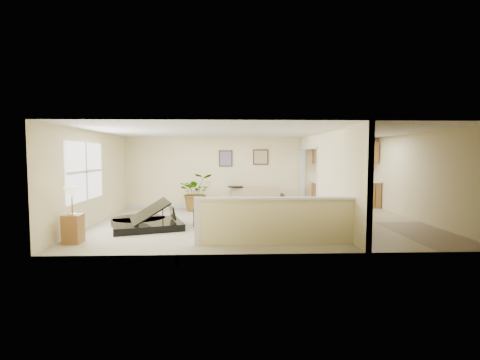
{
  "coord_description": "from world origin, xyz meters",
  "views": [
    {
      "loc": [
        -0.88,
        -9.4,
        1.85
      ],
      "look_at": [
        -0.53,
        0.4,
        1.16
      ],
      "focal_mm": 26.0,
      "sensor_mm": 36.0,
      "label": 1
    }
  ],
  "objects_px": {
    "piano_bench": "(204,216)",
    "loveseat": "(256,199)",
    "piano": "(147,202)",
    "lamp_stand": "(73,219)",
    "small_plant": "(281,202)",
    "palm_plant": "(196,192)",
    "accent_table": "(235,194)"
  },
  "relations": [
    {
      "from": "palm_plant",
      "to": "lamp_stand",
      "type": "height_order",
      "value": "palm_plant"
    },
    {
      "from": "piano_bench",
      "to": "accent_table",
      "type": "height_order",
      "value": "accent_table"
    },
    {
      "from": "accent_table",
      "to": "small_plant",
      "type": "xyz_separation_m",
      "value": [
        1.56,
        -0.22,
        -0.27
      ]
    },
    {
      "from": "piano_bench",
      "to": "loveseat",
      "type": "relative_size",
      "value": 0.41
    },
    {
      "from": "small_plant",
      "to": "piano_bench",
      "type": "bearing_deg",
      "value": -133.08
    },
    {
      "from": "piano_bench",
      "to": "lamp_stand",
      "type": "xyz_separation_m",
      "value": [
        -2.64,
        -1.86,
        0.27
      ]
    },
    {
      "from": "accent_table",
      "to": "palm_plant",
      "type": "distance_m",
      "value": 1.39
    },
    {
      "from": "palm_plant",
      "to": "small_plant",
      "type": "xyz_separation_m",
      "value": [
        2.89,
        0.17,
        -0.38
      ]
    },
    {
      "from": "accent_table",
      "to": "palm_plant",
      "type": "xyz_separation_m",
      "value": [
        -1.33,
        -0.38,
        0.11
      ]
    },
    {
      "from": "piano_bench",
      "to": "small_plant",
      "type": "height_order",
      "value": "small_plant"
    },
    {
      "from": "loveseat",
      "to": "lamp_stand",
      "type": "xyz_separation_m",
      "value": [
        -4.22,
        -4.32,
        0.14
      ]
    },
    {
      "from": "accent_table",
      "to": "palm_plant",
      "type": "height_order",
      "value": "palm_plant"
    },
    {
      "from": "accent_table",
      "to": "palm_plant",
      "type": "relative_size",
      "value": 0.58
    },
    {
      "from": "piano_bench",
      "to": "lamp_stand",
      "type": "height_order",
      "value": "lamp_stand"
    },
    {
      "from": "piano",
      "to": "palm_plant",
      "type": "distance_m",
      "value": 2.88
    },
    {
      "from": "accent_table",
      "to": "small_plant",
      "type": "relative_size",
      "value": 1.41
    },
    {
      "from": "piano",
      "to": "palm_plant",
      "type": "relative_size",
      "value": 1.71
    },
    {
      "from": "palm_plant",
      "to": "small_plant",
      "type": "height_order",
      "value": "palm_plant"
    },
    {
      "from": "palm_plant",
      "to": "piano",
      "type": "bearing_deg",
      "value": -110.98
    },
    {
      "from": "loveseat",
      "to": "small_plant",
      "type": "distance_m",
      "value": 0.9
    },
    {
      "from": "loveseat",
      "to": "palm_plant",
      "type": "height_order",
      "value": "palm_plant"
    },
    {
      "from": "lamp_stand",
      "to": "piano",
      "type": "bearing_deg",
      "value": 54.07
    },
    {
      "from": "piano",
      "to": "piano_bench",
      "type": "xyz_separation_m",
      "value": [
        1.47,
        0.23,
        -0.42
      ]
    },
    {
      "from": "piano_bench",
      "to": "loveseat",
      "type": "height_order",
      "value": "loveseat"
    },
    {
      "from": "piano_bench",
      "to": "palm_plant",
      "type": "height_order",
      "value": "palm_plant"
    },
    {
      "from": "accent_table",
      "to": "lamp_stand",
      "type": "distance_m",
      "value": 5.88
    },
    {
      "from": "loveseat",
      "to": "accent_table",
      "type": "xyz_separation_m",
      "value": [
        -0.68,
        0.37,
        0.14
      ]
    },
    {
      "from": "small_plant",
      "to": "accent_table",
      "type": "bearing_deg",
      "value": 172.09
    },
    {
      "from": "loveseat",
      "to": "piano",
      "type": "bearing_deg",
      "value": -133.99
    },
    {
      "from": "piano",
      "to": "small_plant",
      "type": "height_order",
      "value": "piano"
    },
    {
      "from": "piano_bench",
      "to": "accent_table",
      "type": "bearing_deg",
      "value": 72.5
    },
    {
      "from": "loveseat",
      "to": "lamp_stand",
      "type": "bearing_deg",
      "value": -129.84
    }
  ]
}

